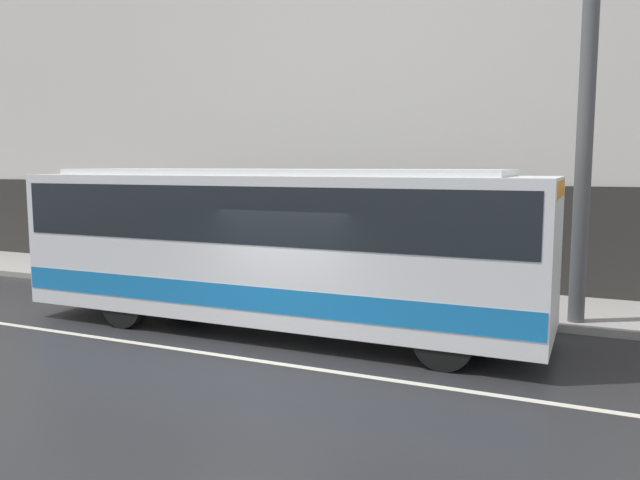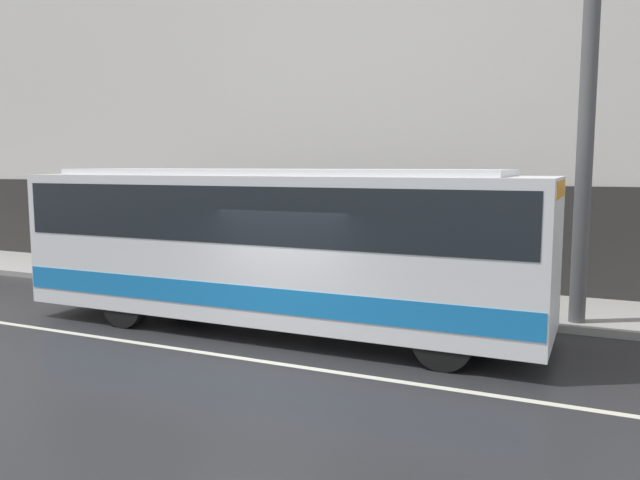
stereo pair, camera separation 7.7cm
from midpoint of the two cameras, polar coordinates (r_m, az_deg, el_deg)
ground_plane at (r=10.75m, az=-5.03°, el=-11.01°), size 60.00×60.00×0.00m
sidewalk at (r=15.63m, az=5.05°, el=-5.05°), size 60.00×3.09×0.16m
building_facade at (r=17.18m, az=7.24°, el=16.96°), size 60.00×0.35×13.08m
lane_stripe at (r=10.75m, az=-5.03°, el=-10.99°), size 54.00×0.14×0.01m
transit_bus at (r=12.43m, az=-3.94°, el=0.00°), size 10.58×2.61×3.22m
utility_pole_near at (r=13.38m, az=23.37°, el=10.62°), size 0.32×0.32×8.29m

